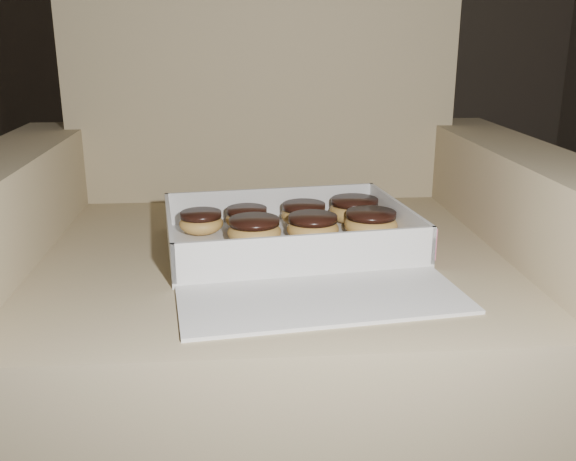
{
  "coord_description": "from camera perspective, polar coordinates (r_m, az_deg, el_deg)",
  "views": [
    {
      "loc": [
        0.3,
        -1.05,
        0.78
      ],
      "look_at": [
        0.37,
        -0.08,
        0.47
      ],
      "focal_mm": 40.0,
      "sensor_mm": 36.0,
      "label": 1
    }
  ],
  "objects": [
    {
      "name": "donut_c",
      "position": [
        1.07,
        -7.72,
        0.77
      ],
      "size": [
        0.07,
        0.07,
        0.04
      ],
      "color": "#BF8B42",
      "rests_on": "bakery_box"
    },
    {
      "name": "donut_f",
      "position": [
        1.01,
        -3.01,
        0.0
      ],
      "size": [
        0.08,
        0.08,
        0.04
      ],
      "color": "#BF8B42",
      "rests_on": "bakery_box"
    },
    {
      "name": "donut_a",
      "position": [
        1.1,
        1.42,
        1.49
      ],
      "size": [
        0.08,
        0.08,
        0.04
      ],
      "color": "#BF8B42",
      "rests_on": "bakery_box"
    },
    {
      "name": "bakery_box",
      "position": [
        0.98,
        0.65,
        -1.49
      ],
      "size": [
        0.42,
        0.48,
        0.06
      ],
      "rotation": [
        0.0,
        0.0,
        0.13
      ],
      "color": "silver",
      "rests_on": "armchair"
    },
    {
      "name": "crumb_c",
      "position": [
        1.01,
        3.18,
        -1.2
      ],
      "size": [
        0.01,
        0.01,
        0.0
      ],
      "primitive_type": "ellipsoid",
      "color": "black",
      "rests_on": "bakery_box"
    },
    {
      "name": "crumb_b",
      "position": [
        0.95,
        3.56,
        -2.4
      ],
      "size": [
        0.01,
        0.01,
        0.0
      ],
      "primitive_type": "ellipsoid",
      "color": "black",
      "rests_on": "bakery_box"
    },
    {
      "name": "donut_g",
      "position": [
        1.02,
        2.22,
        0.3
      ],
      "size": [
        0.08,
        0.08,
        0.04
      ],
      "color": "#BF8B42",
      "rests_on": "bakery_box"
    },
    {
      "name": "donut_d",
      "position": [
        1.09,
        -3.67,
        1.15
      ],
      "size": [
        0.07,
        0.07,
        0.04
      ],
      "color": "#BF8B42",
      "rests_on": "bakery_box"
    },
    {
      "name": "donut_b",
      "position": [
        1.05,
        7.37,
        0.64
      ],
      "size": [
        0.09,
        0.09,
        0.04
      ],
      "color": "#BF8B42",
      "rests_on": "bakery_box"
    },
    {
      "name": "crumb_a",
      "position": [
        0.92,
        3.83,
        -3.02
      ],
      "size": [
        0.01,
        0.01,
        0.0
      ],
      "primitive_type": "ellipsoid",
      "color": "black",
      "rests_on": "bakery_box"
    },
    {
      "name": "armchair",
      "position": [
        1.14,
        -1.64,
        -6.65
      ],
      "size": [
        0.95,
        0.81,
        1.0
      ],
      "color": "#857A55",
      "rests_on": "floor"
    },
    {
      "name": "donut_e",
      "position": [
        1.12,
        5.91,
        1.84
      ],
      "size": [
        0.09,
        0.09,
        0.04
      ],
      "color": "#BF8B42",
      "rests_on": "bakery_box"
    }
  ]
}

